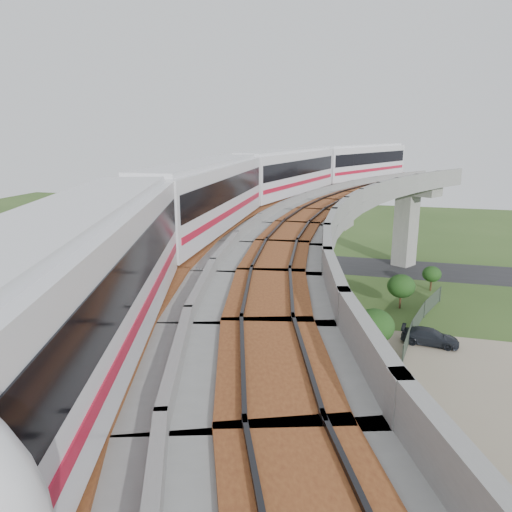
% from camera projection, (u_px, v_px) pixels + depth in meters
% --- Properties ---
extents(ground, '(160.00, 160.00, 0.00)m').
position_uv_depth(ground, '(260.00, 384.00, 31.56)').
color(ground, '#314C1E').
rests_on(ground, ground).
extents(dirt_lot, '(18.00, 26.00, 0.04)m').
position_uv_depth(dirt_lot, '(509.00, 436.00, 26.13)').
color(dirt_lot, gray).
rests_on(dirt_lot, ground).
extents(asphalt_road, '(60.00, 8.00, 0.03)m').
position_uv_depth(asphalt_road, '(324.00, 263.00, 59.60)').
color(asphalt_road, '#232326').
rests_on(asphalt_road, ground).
extents(viaduct, '(19.58, 73.98, 11.40)m').
position_uv_depth(viaduct, '(326.00, 249.00, 28.34)').
color(viaduct, '#99968E').
rests_on(viaduct, ground).
extents(metro_train, '(12.23, 61.23, 3.64)m').
position_uv_depth(metro_train, '(281.00, 183.00, 31.57)').
color(metro_train, silver).
rests_on(metro_train, ground).
extents(fence, '(3.87, 38.73, 1.50)m').
position_uv_depth(fence, '(423.00, 394.00, 28.90)').
color(fence, '#2D382D').
rests_on(fence, ground).
extents(tree_0, '(1.84, 1.84, 2.50)m').
position_uv_depth(tree_0, '(432.00, 274.00, 49.29)').
color(tree_0, '#382314').
rests_on(tree_0, ground).
extents(tree_1, '(2.46, 2.46, 3.14)m').
position_uv_depth(tree_1, '(401.00, 286.00, 44.29)').
color(tree_1, '#382314').
rests_on(tree_1, ground).
extents(tree_2, '(2.82, 2.82, 3.48)m').
position_uv_depth(tree_2, '(374.00, 326.00, 34.86)').
color(tree_2, '#382314').
rests_on(tree_2, ground).
extents(tree_3, '(2.61, 2.61, 3.66)m').
position_uv_depth(tree_3, '(352.00, 367.00, 28.26)').
color(tree_3, '#382314').
rests_on(tree_3, ground).
extents(tree_4, '(2.82, 2.82, 3.19)m').
position_uv_depth(tree_4, '(370.00, 445.00, 22.20)').
color(tree_4, '#382314').
rests_on(tree_4, ground).
extents(car_dark, '(4.31, 2.15, 1.20)m').
position_uv_depth(car_dark, '(430.00, 337.00, 37.09)').
color(car_dark, black).
rests_on(car_dark, dirt_lot).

